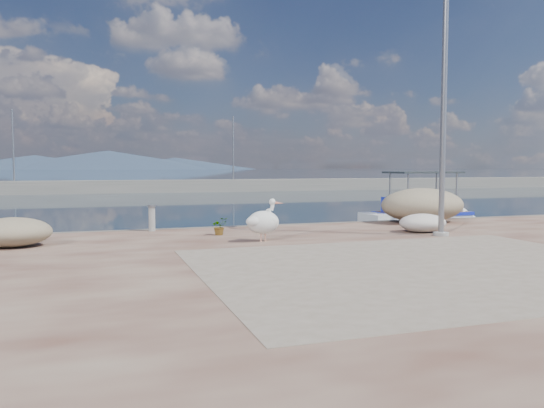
{
  "coord_description": "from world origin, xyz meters",
  "views": [
    {
      "loc": [
        -5.21,
        -11.77,
        2.45
      ],
      "look_at": [
        0.0,
        3.8,
        1.3
      ],
      "focal_mm": 35.0,
      "sensor_mm": 36.0,
      "label": 1
    }
  ],
  "objects_px": {
    "pelican": "(264,221)",
    "bollard_near": "(152,217)",
    "lamp_post": "(443,119)",
    "boat_right": "(421,219)"
  },
  "relations": [
    {
      "from": "pelican",
      "to": "bollard_near",
      "type": "relative_size",
      "value": 1.47
    },
    {
      "from": "pelican",
      "to": "bollard_near",
      "type": "bearing_deg",
      "value": 108.31
    },
    {
      "from": "bollard_near",
      "to": "lamp_post",
      "type": "bearing_deg",
      "value": -25.77
    },
    {
      "from": "pelican",
      "to": "bollard_near",
      "type": "height_order",
      "value": "pelican"
    },
    {
      "from": "bollard_near",
      "to": "boat_right",
      "type": "bearing_deg",
      "value": 14.79
    },
    {
      "from": "pelican",
      "to": "bollard_near",
      "type": "distance_m",
      "value": 4.12
    },
    {
      "from": "boat_right",
      "to": "lamp_post",
      "type": "bearing_deg",
      "value": -121.62
    },
    {
      "from": "pelican",
      "to": "boat_right",
      "type": "bearing_deg",
      "value": 14.93
    },
    {
      "from": "lamp_post",
      "to": "pelican",
      "type": "bearing_deg",
      "value": 174.84
    },
    {
      "from": "boat_right",
      "to": "lamp_post",
      "type": "relative_size",
      "value": 0.79
    }
  ]
}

